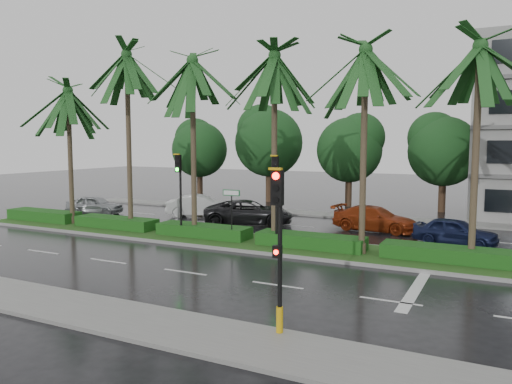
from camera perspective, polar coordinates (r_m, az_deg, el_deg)
The scene contains 17 objects.
ground at distance 24.25m, azimuth -1.30°, elevation -6.42°, with size 120.00×120.00×0.00m, color black.
near_sidewalk at distance 16.28m, azimuth -18.88°, elevation -12.67°, with size 40.00×2.40×0.12m, color slate.
far_sidewalk at distance 35.12m, azimuth 7.96°, elevation -2.57°, with size 40.00×2.00×0.12m, color slate.
median at distance 25.10m, azimuth -0.22°, elevation -5.82°, with size 36.00×4.00×0.15m.
hedge at distance 25.03m, azimuth -0.22°, elevation -4.98°, with size 35.20×1.40×0.60m.
lane_markings at distance 22.62m, azimuth 5.04°, elevation -7.32°, with size 34.00×13.06×0.01m.
palm_row at distance 25.41m, azimuth -2.79°, elevation 13.24°, with size 26.30×4.20×10.61m.
signal_near at distance 12.89m, azimuth 2.59°, elevation -5.96°, with size 0.34×0.45×4.36m.
signal_median_left at distance 26.16m, azimuth -8.76°, elevation 1.05°, with size 0.34×0.42×4.36m.
signal_median_right at distance 23.40m, azimuth 2.27°, elevation 0.56°, with size 0.34×0.42×4.36m.
street_sign at distance 24.79m, azimuth -2.82°, elevation -1.18°, with size 0.95×0.09×2.60m.
bg_trees at distance 40.03m, azimuth 10.92°, elevation 5.46°, with size 33.28×5.75×8.31m.
car_silver at distance 37.12m, azimuth -17.94°, elevation -1.40°, with size 3.93×1.58×1.34m, color #9B9FA2.
car_white at distance 34.35m, azimuth -6.40°, elevation -1.58°, with size 4.54×1.58×1.50m, color #B9B9B9.
car_darkgrey at distance 30.88m, azimuth -0.82°, elevation -2.34°, with size 5.50×2.54×1.53m, color black.
car_red at distance 29.52m, azimuth 13.44°, elevation -2.98°, with size 4.89×1.99×1.42m, color maroon.
car_blue at distance 26.70m, azimuth 21.80°, elevation -4.22°, with size 3.99×1.61×1.36m, color #161E44.
Camera 1 is at (11.16, -20.91, 5.13)m, focal length 35.00 mm.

